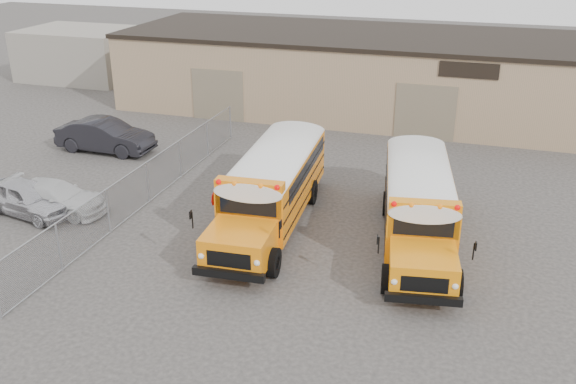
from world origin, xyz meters
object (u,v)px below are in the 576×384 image
(tarp_bundle, at_px, (237,229))
(car_dark, at_px, (105,136))
(car_white, at_px, (54,197))
(car_silver, at_px, (28,198))
(school_bus_right, at_px, (413,148))
(school_bus_left, at_px, (306,135))

(tarp_bundle, relative_size, car_dark, 0.31)
(tarp_bundle, distance_m, car_white, 8.28)
(car_dark, bearing_deg, tarp_bundle, -126.25)
(car_silver, height_order, car_dark, car_dark)
(school_bus_right, xyz_separation_m, car_white, (-13.35, -7.73, -0.97))
(tarp_bundle, xyz_separation_m, car_silver, (-9.12, 0.22, -0.08))
(school_bus_right, relative_size, tarp_bundle, 6.28)
(car_silver, height_order, car_white, car_silver)
(school_bus_right, distance_m, car_white, 15.45)
(school_bus_left, xyz_separation_m, tarp_bundle, (-0.04, -8.59, -0.88))
(school_bus_left, height_order, car_dark, school_bus_left)
(car_silver, xyz_separation_m, car_dark, (-1.25, 7.59, 0.11))
(school_bus_right, distance_m, car_dark, 15.50)
(school_bus_right, bearing_deg, car_white, -149.92)
(car_dark, bearing_deg, school_bus_right, -86.90)
(school_bus_left, height_order, tarp_bundle, school_bus_left)
(school_bus_right, bearing_deg, car_dark, -177.65)
(car_dark, bearing_deg, car_white, -162.61)
(school_bus_left, distance_m, car_dark, 10.48)
(school_bus_right, bearing_deg, car_silver, -149.93)
(tarp_bundle, distance_m, car_dark, 12.99)
(car_silver, bearing_deg, school_bus_right, -48.40)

